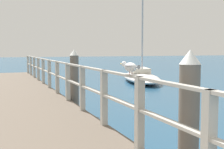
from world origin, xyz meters
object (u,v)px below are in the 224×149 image
object	(u,v)px
boat_4	(141,76)
dock_piling_far	(74,80)
dock_piling_near	(189,123)
seagull_foreground	(130,66)

from	to	relation	value
boat_4	dock_piling_far	bearing A→B (deg)	66.15
dock_piling_near	seagull_foreground	distance (m)	1.35
dock_piling_near	boat_4	xyz separation A→B (m)	(6.08, 13.31, -0.68)
dock_piling_far	boat_4	size ratio (longest dim) A/B	0.29
seagull_foreground	boat_4	world-z (taller)	boat_4
dock_piling_far	dock_piling_near	bearing A→B (deg)	-90.00
dock_piling_far	boat_4	bearing A→B (deg)	49.55
boat_4	dock_piling_near	bearing A→B (deg)	82.05
dock_piling_far	seagull_foreground	world-z (taller)	dock_piling_far
dock_piling_far	boat_4	world-z (taller)	boat_4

